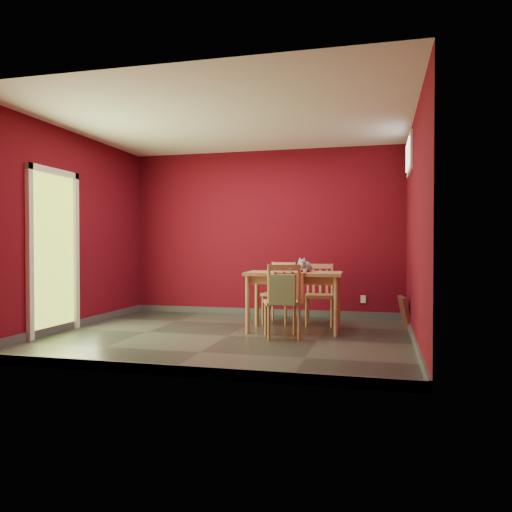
% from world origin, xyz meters
% --- Properties ---
extents(ground, '(4.50, 4.50, 0.00)m').
position_xyz_m(ground, '(0.00, 0.00, 0.00)').
color(ground, '#2D342D').
rests_on(ground, ground).
extents(room_shell, '(4.50, 4.50, 4.50)m').
position_xyz_m(room_shell, '(0.00, 0.00, 0.05)').
color(room_shell, '#5A0915').
rests_on(room_shell, ground).
extents(doorway, '(0.06, 1.01, 2.13)m').
position_xyz_m(doorway, '(-2.23, -0.40, 1.12)').
color(doorway, '#B7D838').
rests_on(doorway, ground).
extents(window, '(0.05, 0.90, 0.50)m').
position_xyz_m(window, '(2.23, 1.00, 2.35)').
color(window, white).
rests_on(window, room_shell).
extents(outlet_plate, '(0.08, 0.02, 0.12)m').
position_xyz_m(outlet_plate, '(1.60, 1.99, 0.30)').
color(outlet_plate, silver).
rests_on(outlet_plate, room_shell).
extents(dining_table, '(1.29, 0.79, 0.79)m').
position_xyz_m(dining_table, '(0.74, 0.57, 0.69)').
color(dining_table, '#AB7B50').
rests_on(dining_table, ground).
extents(table_runner, '(0.40, 0.78, 0.39)m').
position_xyz_m(table_runner, '(0.74, 0.44, 0.73)').
color(table_runner, '#9F402F').
rests_on(table_runner, dining_table).
extents(chair_far_left, '(0.49, 0.49, 0.89)m').
position_xyz_m(chair_far_left, '(0.42, 1.22, 0.46)').
color(chair_far_left, '#AB7B50').
rests_on(chair_far_left, ground).
extents(chair_far_right, '(0.44, 0.44, 0.88)m').
position_xyz_m(chair_far_right, '(1.01, 1.19, 0.45)').
color(chair_far_right, '#AB7B50').
rests_on(chair_far_right, ground).
extents(chair_near, '(0.54, 0.54, 0.91)m').
position_xyz_m(chair_near, '(0.69, 0.02, 0.47)').
color(chair_near, '#AB7B50').
rests_on(chair_near, ground).
extents(tote_bag, '(0.30, 0.18, 0.43)m').
position_xyz_m(tote_bag, '(0.74, -0.20, 0.62)').
color(tote_bag, '#749861').
rests_on(tote_bag, chair_near).
extents(cat, '(0.30, 0.45, 0.20)m').
position_xyz_m(cat, '(0.87, 0.62, 0.89)').
color(cat, slate).
rests_on(cat, table_runner).
extents(picture_frame, '(0.20, 0.46, 0.44)m').
position_xyz_m(picture_frame, '(2.19, 1.13, 0.22)').
color(picture_frame, '#592A21').
rests_on(picture_frame, ground).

